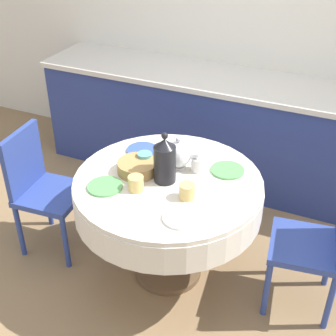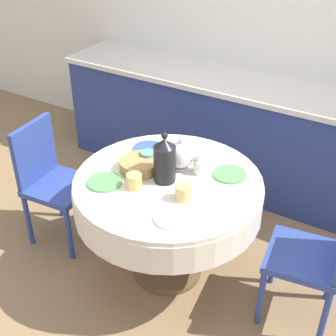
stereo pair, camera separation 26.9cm
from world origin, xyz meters
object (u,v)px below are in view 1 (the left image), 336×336
object	(u,v)px
chair_left	(320,240)
chair_right	(41,185)
teapot	(178,154)
coffee_carafe	(165,160)

from	to	relation	value
chair_left	chair_right	size ratio (longest dim) A/B	1.00
teapot	coffee_carafe	bearing A→B (deg)	-93.87
chair_left	chair_right	world-z (taller)	same
chair_left	chair_right	xyz separation A→B (m)	(-1.79, -0.20, 0.00)
chair_left	chair_right	distance (m)	1.80
teapot	chair_left	bearing A→B (deg)	-1.41
chair_right	teapot	xyz separation A→B (m)	(0.89, 0.22, 0.34)
coffee_carafe	chair_right	bearing A→B (deg)	-176.08
chair_right	teapot	size ratio (longest dim) A/B	3.91
chair_left	teapot	bearing A→B (deg)	80.45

